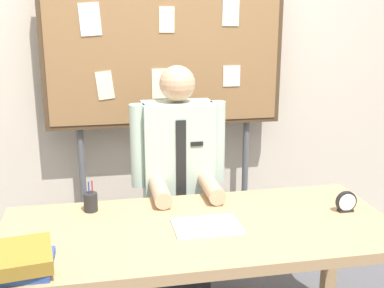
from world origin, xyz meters
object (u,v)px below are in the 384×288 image
(desk, at_px, (199,242))
(desk_clock, at_px, (346,202))
(pen_holder, at_px, (91,202))
(person, at_px, (178,196))
(open_notebook, at_px, (207,226))
(bulletin_board, at_px, (165,55))
(book_stack, at_px, (25,259))

(desk, relative_size, desk_clock, 17.29)
(desk, relative_size, pen_holder, 11.58)
(person, bearing_deg, desk_clock, -37.47)
(open_notebook, bearing_deg, desk_clock, 3.79)
(pen_holder, bearing_deg, person, 33.27)
(person, relative_size, bulletin_board, 0.73)
(person, distance_m, book_stack, 1.16)
(desk_clock, bearing_deg, book_stack, -169.12)
(person, distance_m, desk_clock, 0.96)
(bulletin_board, bearing_deg, desk, -89.99)
(desk, distance_m, desk_clock, 0.77)
(desk_clock, bearing_deg, bulletin_board, 125.58)
(person, relative_size, book_stack, 4.96)
(desk_clock, distance_m, pen_holder, 1.28)
(desk, bearing_deg, book_stack, -160.76)
(desk, xyz_separation_m, pen_holder, (-0.50, 0.28, 0.13))
(bulletin_board, distance_m, open_notebook, 1.31)
(person, height_order, pen_holder, person)
(person, xyz_separation_m, book_stack, (-0.75, -0.87, 0.13))
(book_stack, bearing_deg, person, 49.29)
(bulletin_board, xyz_separation_m, book_stack, (-0.75, -1.35, -0.66))
(book_stack, xyz_separation_m, pen_holder, (0.25, 0.54, 0.00))
(person, distance_m, bulletin_board, 0.92)
(desk, bearing_deg, bulletin_board, 90.01)
(person, xyz_separation_m, bulletin_board, (-0.00, 0.48, 0.78))
(person, height_order, open_notebook, person)
(bulletin_board, bearing_deg, pen_holder, -121.83)
(open_notebook, distance_m, desk_clock, 0.73)
(open_notebook, bearing_deg, person, 92.70)
(person, xyz_separation_m, pen_holder, (-0.50, -0.33, 0.13))
(bulletin_board, height_order, desk_clock, bulletin_board)
(person, height_order, book_stack, person)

